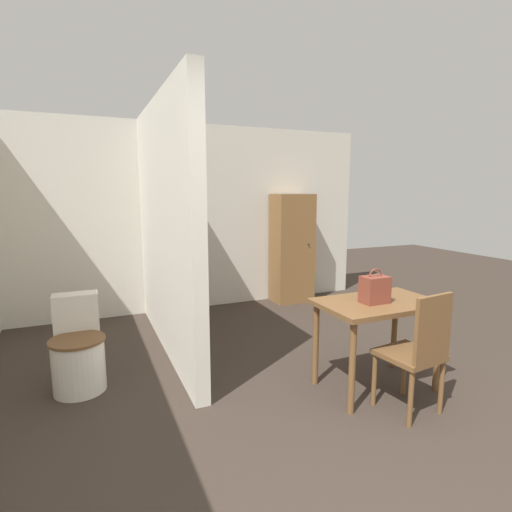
% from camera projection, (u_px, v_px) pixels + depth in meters
% --- Properties ---
extents(wall_back, '(5.38, 0.12, 2.50)m').
position_uv_depth(wall_back, '(182.00, 218.00, 5.41)').
color(wall_back, beige).
rests_on(wall_back, ground_plane).
extents(partition_wall, '(0.12, 2.59, 2.50)m').
position_uv_depth(partition_wall, '(165.00, 228.00, 3.99)').
color(partition_wall, beige).
rests_on(partition_wall, ground_plane).
extents(dining_table, '(0.96, 0.62, 0.74)m').
position_uv_depth(dining_table, '(377.00, 314.00, 3.23)').
color(dining_table, brown).
rests_on(dining_table, ground_plane).
extents(wooden_chair, '(0.43, 0.43, 0.92)m').
position_uv_depth(wooden_chair, '(418.00, 350.00, 2.86)').
color(wooden_chair, brown).
rests_on(wooden_chair, ground_plane).
extents(toilet, '(0.43, 0.58, 0.75)m').
position_uv_depth(toilet, '(78.00, 352.00, 3.28)').
color(toilet, silver).
rests_on(toilet, ground_plane).
extents(handbag, '(0.21, 0.14, 0.28)m').
position_uv_depth(handbag, '(375.00, 289.00, 3.15)').
color(handbag, brown).
rests_on(handbag, dining_table).
extents(wooden_cabinet, '(0.57, 0.42, 1.57)m').
position_uv_depth(wooden_cabinet, '(292.00, 248.00, 5.83)').
color(wooden_cabinet, brown).
rests_on(wooden_cabinet, ground_plane).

